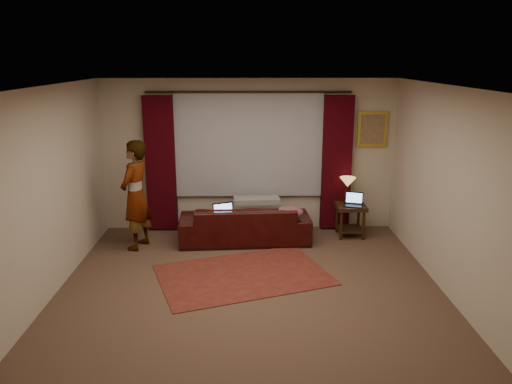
% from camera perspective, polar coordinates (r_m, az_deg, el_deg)
% --- Properties ---
extents(floor, '(5.00, 5.00, 0.01)m').
position_cam_1_polar(floor, '(6.62, -0.69, -11.19)').
color(floor, brown).
rests_on(floor, ground).
extents(ceiling, '(5.00, 5.00, 0.02)m').
position_cam_1_polar(ceiling, '(5.94, -0.77, 11.95)').
color(ceiling, silver).
rests_on(ceiling, ground).
extents(wall_back, '(5.00, 0.02, 2.60)m').
position_cam_1_polar(wall_back, '(8.59, -0.83, 4.20)').
color(wall_back, '#C0B29A').
rests_on(wall_back, ground).
extents(wall_front, '(5.00, 0.02, 2.60)m').
position_cam_1_polar(wall_front, '(3.80, -0.50, -10.29)').
color(wall_front, '#C0B29A').
rests_on(wall_front, ground).
extents(wall_left, '(0.02, 5.00, 2.60)m').
position_cam_1_polar(wall_left, '(6.63, -22.88, -0.32)').
color(wall_left, '#C0B29A').
rests_on(wall_left, ground).
extents(wall_right, '(0.02, 5.00, 2.60)m').
position_cam_1_polar(wall_right, '(6.65, 21.35, -0.11)').
color(wall_right, '#C0B29A').
rests_on(wall_right, ground).
extents(sheer_curtain, '(2.50, 0.05, 1.80)m').
position_cam_1_polar(sheer_curtain, '(8.49, -0.83, 5.45)').
color(sheer_curtain, '#9A99A1').
rests_on(sheer_curtain, wall_back).
extents(drape_left, '(0.50, 0.14, 2.30)m').
position_cam_1_polar(drape_left, '(8.63, -10.85, 3.17)').
color(drape_left, '#310209').
rests_on(drape_left, floor).
extents(drape_right, '(0.50, 0.14, 2.30)m').
position_cam_1_polar(drape_right, '(8.64, 9.19, 3.26)').
color(drape_right, '#310209').
rests_on(drape_right, floor).
extents(curtain_rod, '(0.04, 0.04, 3.40)m').
position_cam_1_polar(curtain_rod, '(8.34, -0.85, 11.36)').
color(curtain_rod, '#301D0E').
rests_on(curtain_rod, wall_back).
extents(picture_frame, '(0.50, 0.04, 0.60)m').
position_cam_1_polar(picture_frame, '(8.75, 13.16, 7.00)').
color(picture_frame, gold).
rests_on(picture_frame, wall_back).
extents(sofa, '(2.16, 1.02, 0.85)m').
position_cam_1_polar(sofa, '(8.14, -1.29, -2.79)').
color(sofa, black).
rests_on(sofa, floor).
extents(throw_blanket, '(0.78, 0.36, 0.09)m').
position_cam_1_polar(throw_blanket, '(8.26, 0.07, 0.61)').
color(throw_blanket, gray).
rests_on(throw_blanket, sofa).
extents(clothing_pile, '(0.51, 0.42, 0.20)m').
position_cam_1_polar(clothing_pile, '(8.00, 3.78, -2.40)').
color(clothing_pile, '#7E4751').
rests_on(clothing_pile, sofa).
extents(laptop_sofa, '(0.46, 0.47, 0.25)m').
position_cam_1_polar(laptop_sofa, '(7.91, -3.46, -2.38)').
color(laptop_sofa, black).
rests_on(laptop_sofa, sofa).
extents(area_rug, '(2.65, 2.18, 0.01)m').
position_cam_1_polar(area_rug, '(7.04, -1.48, -9.43)').
color(area_rug, maroon).
rests_on(area_rug, floor).
extents(end_table, '(0.49, 0.49, 0.55)m').
position_cam_1_polar(end_table, '(8.55, 10.70, -3.21)').
color(end_table, black).
rests_on(end_table, floor).
extents(tiffany_lamp, '(0.33, 0.33, 0.43)m').
position_cam_1_polar(tiffany_lamp, '(8.54, 10.39, 0.25)').
color(tiffany_lamp, olive).
rests_on(tiffany_lamp, end_table).
extents(laptop_table, '(0.38, 0.39, 0.22)m').
position_cam_1_polar(laptop_table, '(8.37, 11.07, -0.87)').
color(laptop_table, black).
rests_on(laptop_table, end_table).
extents(person, '(0.63, 0.63, 1.72)m').
position_cam_1_polar(person, '(7.96, -13.59, -0.36)').
color(person, gray).
rests_on(person, floor).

